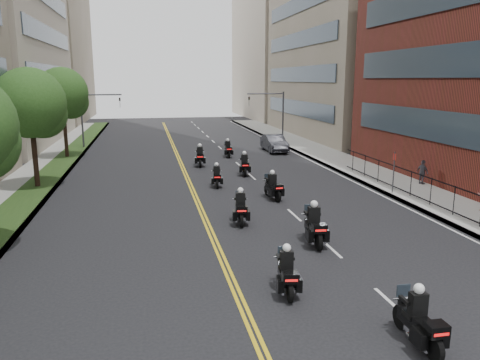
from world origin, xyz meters
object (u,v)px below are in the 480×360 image
object	(u,v)px
motorcycle_5	(273,188)
motorcycle_9	(228,150)
motorcycle_2	(287,274)
pedestrian_c	(423,172)
motorcycle_3	(314,227)
parked_sedan	(274,143)
motorcycle_1	(419,322)
motorcycle_7	(244,166)
motorcycle_4	(241,209)
motorcycle_6	(217,177)
motorcycle_8	(200,157)

from	to	relation	value
motorcycle_5	motorcycle_9	distance (m)	15.57
motorcycle_2	pedestrian_c	bearing A→B (deg)	52.98
motorcycle_2	motorcycle_5	size ratio (longest dim) A/B	0.96
motorcycle_2	motorcycle_3	bearing A→B (deg)	67.38
motorcycle_9	parked_sedan	bearing A→B (deg)	26.42
motorcycle_1	motorcycle_7	distance (m)	23.06
motorcycle_5	parked_sedan	xyz separation A→B (m)	(5.00, 17.87, 0.14)
motorcycle_4	motorcycle_7	xyz separation A→B (m)	(2.61, 11.51, 0.00)
motorcycle_4	motorcycle_5	world-z (taller)	motorcycle_4
motorcycle_9	motorcycle_6	bearing A→B (deg)	-101.68
motorcycle_7	pedestrian_c	distance (m)	12.26
motorcycle_3	parked_sedan	distance (m)	26.20
motorcycle_9	pedestrian_c	xyz separation A→B (m)	(10.49, -14.27, 0.29)
motorcycle_1	motorcycle_6	bearing A→B (deg)	97.26
motorcycle_5	motorcycle_6	xyz separation A→B (m)	(-2.76, 3.94, -0.06)
motorcycle_2	motorcycle_9	world-z (taller)	motorcycle_9
motorcycle_2	motorcycle_9	distance (m)	27.75
parked_sedan	pedestrian_c	distance (m)	17.46
motorcycle_2	pedestrian_c	xyz separation A→B (m)	(13.32, 13.34, 0.30)
motorcycle_7	motorcycle_1	bearing A→B (deg)	-82.52
motorcycle_7	pedestrian_c	bearing A→B (deg)	-21.45
motorcycle_6	pedestrian_c	bearing A→B (deg)	-5.53
motorcycle_4	motorcycle_6	size ratio (longest dim) A/B	1.11
pedestrian_c	motorcycle_4	bearing A→B (deg)	99.23
motorcycle_2	motorcycle_5	world-z (taller)	motorcycle_5
motorcycle_5	parked_sedan	world-z (taller)	motorcycle_5
motorcycle_4	motorcycle_6	world-z (taller)	motorcycle_4
parked_sedan	pedestrian_c	world-z (taller)	pedestrian_c
motorcycle_2	pedestrian_c	distance (m)	18.85
motorcycle_5	motorcycle_8	size ratio (longest dim) A/B	0.94
motorcycle_7	motorcycle_3	bearing A→B (deg)	-82.64
motorcycle_2	motorcycle_6	distance (m)	15.98
motorcycle_5	motorcycle_1	bearing A→B (deg)	-98.13
motorcycle_3	motorcycle_4	bearing A→B (deg)	130.84
motorcycle_8	pedestrian_c	size ratio (longest dim) A/B	1.55
motorcycle_5	motorcycle_8	xyz separation A→B (m)	(-2.99, 11.54, 0.04)
motorcycle_5	motorcycle_9	xyz separation A→B (m)	(0.01, 15.57, -0.02)
motorcycle_7	motorcycle_8	bearing A→B (deg)	131.26
motorcycle_6	motorcycle_7	xyz separation A→B (m)	(2.57, 3.35, 0.07)
motorcycle_1	motorcycle_5	size ratio (longest dim) A/B	0.99
motorcycle_3	motorcycle_5	bearing A→B (deg)	93.70
motorcycle_3	motorcycle_7	xyz separation A→B (m)	(0.12, 15.08, -0.05)
motorcycle_2	motorcycle_8	xyz separation A→B (m)	(-0.18, 23.58, 0.07)
motorcycle_1	motorcycle_2	distance (m)	4.49
pedestrian_c	motorcycle_3	bearing A→B (deg)	116.76
motorcycle_1	motorcycle_8	xyz separation A→B (m)	(-2.67, 27.30, 0.05)
motorcycle_5	motorcycle_6	bearing A→B (deg)	117.99
motorcycle_6	motorcycle_8	distance (m)	7.60
motorcycle_8	motorcycle_9	distance (m)	5.03
motorcycle_7	motorcycle_9	bearing A→B (deg)	96.42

